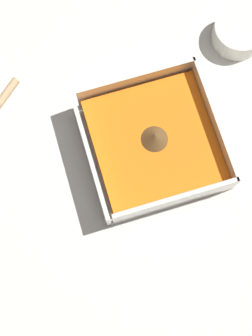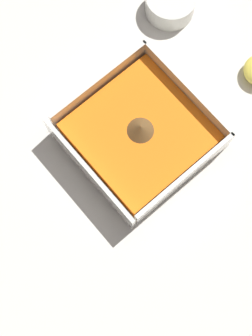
# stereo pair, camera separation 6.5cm
# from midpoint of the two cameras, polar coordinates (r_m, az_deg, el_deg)

# --- Properties ---
(ground_plane) EXTENTS (4.00, 4.00, 0.00)m
(ground_plane) POSITION_cam_midpoint_polar(r_m,az_deg,el_deg) (0.70, 5.30, 3.89)
(ground_plane) COLOR beige
(square_dish) EXTENTS (0.19, 0.19, 0.06)m
(square_dish) POSITION_cam_midpoint_polar(r_m,az_deg,el_deg) (0.67, 5.88, 2.46)
(square_dish) COLOR silver
(square_dish) RESTS_ON ground_plane
(spice_bowl) EXTENTS (0.08, 0.08, 0.03)m
(spice_bowl) POSITION_cam_midpoint_polar(r_m,az_deg,el_deg) (0.77, 15.92, 15.08)
(spice_bowl) COLOR silver
(spice_bowl) RESTS_ON ground_plane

